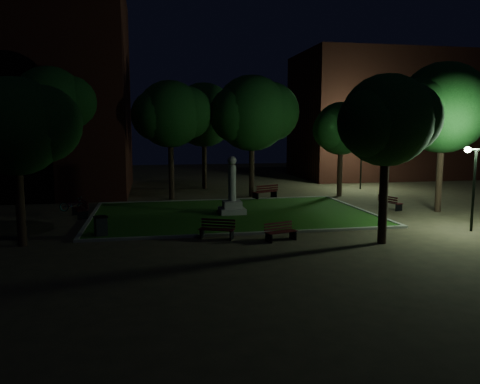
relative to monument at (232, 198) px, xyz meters
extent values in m
plane|color=#433926|center=(0.00, -2.00, -0.96)|extent=(80.00, 80.00, 0.00)
cube|color=#1D4910|center=(0.00, 0.00, -0.92)|extent=(15.00, 10.00, 0.08)
cube|color=slate|center=(0.00, -5.10, -0.90)|extent=(15.40, 0.20, 0.12)
cube|color=slate|center=(0.00, 5.10, -0.90)|extent=(15.40, 0.20, 0.12)
cube|color=slate|center=(-7.60, 0.00, -0.90)|extent=(0.20, 10.00, 0.12)
cube|color=slate|center=(7.60, 0.00, -0.90)|extent=(0.20, 10.00, 0.12)
cube|color=gray|center=(0.00, 0.00, -0.73)|extent=(1.40, 1.40, 0.30)
cube|color=gray|center=(0.00, 0.00, -0.38)|extent=(1.00, 1.00, 0.40)
cylinder|color=gray|center=(0.00, 0.00, 0.82)|extent=(0.44, 0.44, 2.00)
sphere|color=gray|center=(0.00, 0.00, 2.07)|extent=(0.50, 0.50, 0.50)
cube|color=black|center=(-13.00, 7.50, 2.54)|extent=(5.00, 3.00, 7.00)
cylinder|color=black|center=(-13.00, 7.50, 6.04)|extent=(5.00, 3.00, 5.00)
plane|color=#F65B1D|center=(-13.00, 8.70, 2.54)|extent=(6.30, 0.00, 6.30)
cube|color=#4B1E15|center=(18.00, 18.00, 5.04)|extent=(16.00, 10.00, 12.00)
cylinder|color=black|center=(-9.66, -5.28, 0.88)|extent=(0.36, 0.36, 3.67)
sphere|color=#174517|center=(-9.66, -5.28, 3.90)|extent=(3.94, 3.94, 3.94)
sphere|color=#174517|center=(-8.68, -5.08, 4.00)|extent=(3.15, 3.15, 3.15)
cylinder|color=black|center=(-3.04, 6.46, 1.25)|extent=(0.36, 0.36, 4.40)
sphere|color=#174517|center=(-3.04, 6.46, 4.78)|extent=(4.45, 4.45, 4.45)
sphere|color=#174517|center=(-1.93, 6.66, 4.88)|extent=(3.56, 3.56, 3.56)
sphere|color=#174517|center=(-3.93, 6.16, 4.68)|extent=(3.34, 3.34, 3.34)
cylinder|color=black|center=(2.59, 6.73, 1.18)|extent=(0.36, 0.36, 4.27)
sphere|color=#174517|center=(2.59, 6.73, 4.88)|extent=(5.24, 5.24, 5.24)
sphere|color=#174517|center=(3.90, 6.93, 4.98)|extent=(4.19, 4.19, 4.19)
sphere|color=#174517|center=(1.54, 6.43, 4.78)|extent=(3.93, 3.93, 3.93)
cylinder|color=black|center=(8.86, 5.91, 0.88)|extent=(0.36, 0.36, 3.67)
sphere|color=#174517|center=(8.86, 5.91, 3.83)|extent=(3.73, 3.73, 3.73)
sphere|color=#174517|center=(9.79, 6.11, 3.93)|extent=(2.98, 2.98, 2.98)
sphere|color=#174517|center=(8.11, 5.61, 3.73)|extent=(2.79, 2.79, 2.79)
cylinder|color=black|center=(11.88, -1.29, 1.25)|extent=(0.36, 0.36, 4.41)
sphere|color=#174517|center=(11.88, -1.29, 4.98)|extent=(5.11, 5.11, 5.11)
sphere|color=#174517|center=(13.16, -1.09, 5.08)|extent=(4.09, 4.09, 4.09)
sphere|color=#174517|center=(10.86, -1.59, 4.88)|extent=(3.83, 3.83, 3.83)
cylinder|color=black|center=(5.03, -7.67, 1.03)|extent=(0.36, 0.36, 3.98)
sphere|color=#174517|center=(5.03, -7.67, 4.15)|extent=(3.75, 3.75, 3.75)
sphere|color=#174517|center=(5.97, -7.47, 4.25)|extent=(3.00, 3.00, 3.00)
sphere|color=#174517|center=(4.28, -7.97, 4.05)|extent=(2.82, 2.82, 2.82)
cylinder|color=black|center=(-10.53, 6.89, 1.47)|extent=(0.36, 0.36, 4.85)
sphere|color=#174517|center=(-10.53, 6.89, 5.38)|extent=(4.97, 4.97, 4.97)
sphere|color=#174517|center=(-9.29, 7.09, 5.48)|extent=(3.97, 3.97, 3.97)
sphere|color=#174517|center=(-11.52, 6.59, 5.28)|extent=(3.72, 3.72, 3.72)
cylinder|color=black|center=(-0.16, 11.85, 1.22)|extent=(0.36, 0.36, 4.35)
sphere|color=#174517|center=(-0.16, 11.85, 4.90)|extent=(5.03, 5.03, 5.03)
sphere|color=#174517|center=(1.09, 12.05, 5.00)|extent=(4.02, 4.02, 4.02)
sphere|color=#174517|center=(-1.17, 11.55, 4.80)|extent=(3.77, 3.77, 3.77)
sphere|color=#D8FFD8|center=(-10.29, -5.11, 3.47)|extent=(0.28, 0.28, 0.28)
cylinder|color=black|center=(10.27, -6.33, 0.95)|extent=(0.12, 0.12, 3.82)
cylinder|color=black|center=(10.27, -6.33, 2.86)|extent=(0.90, 0.08, 0.08)
sphere|color=#D8FFD8|center=(9.82, -6.33, 2.86)|extent=(0.28, 0.28, 0.28)
cylinder|color=black|center=(-11.04, 7.54, 0.95)|extent=(0.12, 0.12, 3.82)
cylinder|color=black|center=(-11.04, 7.54, 2.87)|extent=(0.90, 0.08, 0.08)
sphere|color=#D8FFD8|center=(-11.49, 7.54, 2.87)|extent=(0.28, 0.28, 0.28)
sphere|color=#D8FFD8|center=(-10.59, 7.54, 2.87)|extent=(0.28, 0.28, 0.28)
cylinder|color=black|center=(12.00, 9.14, 1.18)|extent=(0.12, 0.12, 4.27)
cylinder|color=black|center=(12.00, 9.14, 3.31)|extent=(0.90, 0.08, 0.08)
sphere|color=#D8FFD8|center=(11.55, 9.14, 3.31)|extent=(0.28, 0.28, 0.28)
sphere|color=#D8FFD8|center=(12.45, 9.14, 3.31)|extent=(0.28, 0.28, 0.28)
cube|color=black|center=(-2.28, -5.33, -0.75)|extent=(0.27, 0.50, 0.42)
cube|color=black|center=(-1.05, -5.89, -0.75)|extent=(0.27, 0.50, 0.42)
cube|color=#350A0B|center=(-1.75, -5.80, -0.52)|extent=(1.44, 0.71, 0.04)
cube|color=#350A0B|center=(-1.70, -5.68, -0.52)|extent=(1.44, 0.71, 0.04)
cube|color=#350A0B|center=(-1.64, -5.56, -0.52)|extent=(1.44, 0.71, 0.04)
cube|color=#350A0B|center=(-1.58, -5.44, -0.52)|extent=(1.44, 0.71, 0.04)
cube|color=#350A0B|center=(-1.56, -5.38, -0.43)|extent=(1.42, 0.68, 0.09)
cube|color=#350A0B|center=(-1.56, -5.38, -0.29)|extent=(1.42, 0.68, 0.09)
cube|color=#350A0B|center=(-1.56, -5.38, -0.16)|extent=(1.42, 0.68, 0.09)
cube|color=black|center=(0.41, -6.65, -0.76)|extent=(0.20, 0.48, 0.39)
cube|color=black|center=(1.58, -6.27, -0.76)|extent=(0.20, 0.48, 0.39)
cube|color=#350A0B|center=(1.05, -6.65, -0.56)|extent=(1.37, 0.51, 0.04)
cube|color=#350A0B|center=(1.02, -6.53, -0.56)|extent=(1.37, 0.51, 0.04)
cube|color=#350A0B|center=(0.98, -6.41, -0.56)|extent=(1.37, 0.51, 0.04)
cube|color=#350A0B|center=(0.94, -6.29, -0.56)|extent=(1.37, 0.51, 0.04)
cube|color=#350A0B|center=(0.93, -6.24, -0.47)|extent=(1.36, 0.48, 0.09)
cube|color=#350A0B|center=(0.93, -6.24, -0.35)|extent=(1.36, 0.48, 0.09)
cube|color=#350A0B|center=(0.93, -6.24, -0.22)|extent=(1.36, 0.48, 0.09)
cube|color=black|center=(-8.47, 1.54, -0.73)|extent=(0.55, 0.24, 0.45)
cube|color=black|center=(-8.01, 0.18, -0.73)|extent=(0.55, 0.24, 0.45)
cube|color=#350A0B|center=(-8.46, 0.79, -0.50)|extent=(0.61, 1.58, 0.04)
cube|color=#350A0B|center=(-8.32, 0.84, -0.50)|extent=(0.61, 1.58, 0.04)
cube|color=#350A0B|center=(-8.19, 0.88, -0.50)|extent=(0.61, 1.58, 0.04)
cube|color=#350A0B|center=(-8.05, 0.93, -0.50)|extent=(0.61, 1.58, 0.04)
cube|color=#350A0B|center=(-7.99, 0.95, -0.39)|extent=(0.58, 1.57, 0.10)
cube|color=#350A0B|center=(-7.99, 0.95, -0.25)|extent=(0.58, 1.57, 0.10)
cube|color=#350A0B|center=(-7.99, 0.95, -0.11)|extent=(0.58, 1.57, 0.10)
cube|color=black|center=(9.77, -0.70, -0.75)|extent=(0.51, 0.21, 0.41)
cube|color=black|center=(9.36, 0.56, -0.75)|extent=(0.51, 0.21, 0.41)
cube|color=#350A0B|center=(9.76, 0.00, -0.53)|extent=(0.55, 1.46, 0.04)
cube|color=#350A0B|center=(9.64, -0.05, -0.53)|extent=(0.55, 1.46, 0.04)
cube|color=#350A0B|center=(9.51, -0.09, -0.53)|extent=(0.55, 1.46, 0.04)
cube|color=#350A0B|center=(9.39, -0.13, -0.53)|extent=(0.55, 1.46, 0.04)
cube|color=#350A0B|center=(9.33, -0.14, -0.44)|extent=(0.52, 1.45, 0.09)
cube|color=#350A0B|center=(9.33, -0.14, -0.31)|extent=(0.52, 1.45, 0.09)
cube|color=#350A0B|center=(9.33, -0.14, -0.17)|extent=(0.52, 1.45, 0.09)
cube|color=black|center=(3.94, 5.71, -0.71)|extent=(0.31, 0.59, 0.50)
cube|color=black|center=(2.50, 5.08, -0.71)|extent=(0.31, 0.59, 0.50)
cube|color=#350A0B|center=(3.12, 5.62, -0.45)|extent=(1.69, 0.81, 0.05)
cube|color=#350A0B|center=(3.18, 5.47, -0.45)|extent=(1.69, 0.81, 0.05)
cube|color=#350A0B|center=(3.25, 5.33, -0.45)|extent=(1.69, 0.81, 0.05)
cube|color=#350A0B|center=(3.31, 5.18, -0.45)|extent=(1.69, 0.81, 0.05)
cube|color=#350A0B|center=(3.34, 5.12, -0.34)|extent=(1.68, 0.78, 0.11)
cube|color=#350A0B|center=(3.34, 5.12, -0.18)|extent=(1.68, 0.78, 0.11)
cube|color=#350A0B|center=(3.34, 5.12, -0.02)|extent=(1.68, 0.78, 0.11)
cube|color=black|center=(-6.65, -4.27, -0.52)|extent=(0.61, 0.61, 0.88)
cube|color=black|center=(-6.65, -4.27, -0.05)|extent=(0.69, 0.69, 0.06)
imported|color=black|center=(-8.89, 2.77, -0.54)|extent=(1.66, 0.87, 0.83)
camera|label=1|loc=(-4.45, -25.35, 3.80)|focal=35.00mm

